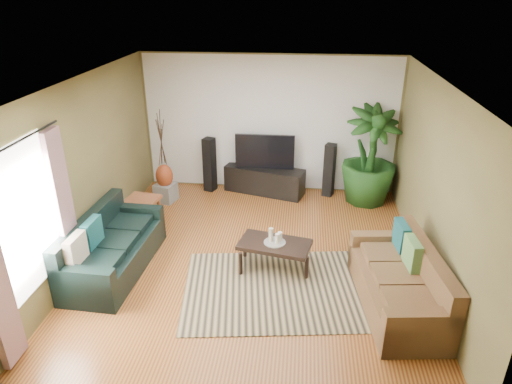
# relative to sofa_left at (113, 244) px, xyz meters

# --- Properties ---
(floor) EXTENTS (5.50, 5.50, 0.00)m
(floor) POSITION_rel_sofa_left_xyz_m (2.01, 0.46, -0.42)
(floor) COLOR #9D6028
(floor) RESTS_ON ground
(ceiling) EXTENTS (5.50, 5.50, 0.00)m
(ceiling) POSITION_rel_sofa_left_xyz_m (2.01, 0.46, 2.28)
(ceiling) COLOR white
(ceiling) RESTS_ON ground
(wall_back) EXTENTS (5.00, 0.00, 5.00)m
(wall_back) POSITION_rel_sofa_left_xyz_m (2.01, 3.21, 0.93)
(wall_back) COLOR olive
(wall_back) RESTS_ON ground
(wall_front) EXTENTS (5.00, 0.00, 5.00)m
(wall_front) POSITION_rel_sofa_left_xyz_m (2.01, -2.29, 0.93)
(wall_front) COLOR olive
(wall_front) RESTS_ON ground
(wall_left) EXTENTS (0.00, 5.50, 5.50)m
(wall_left) POSITION_rel_sofa_left_xyz_m (-0.49, 0.46, 0.92)
(wall_left) COLOR olive
(wall_left) RESTS_ON ground
(wall_right) EXTENTS (0.00, 5.50, 5.50)m
(wall_right) POSITION_rel_sofa_left_xyz_m (4.51, 0.46, 0.92)
(wall_right) COLOR olive
(wall_right) RESTS_ON ground
(backwall_panel) EXTENTS (4.90, 0.00, 4.90)m
(backwall_panel) POSITION_rel_sofa_left_xyz_m (2.01, 3.20, 0.93)
(backwall_panel) COLOR white
(backwall_panel) RESTS_ON ground
(window_pane) EXTENTS (0.00, 1.80, 1.80)m
(window_pane) POSITION_rel_sofa_left_xyz_m (-0.47, -1.14, 0.97)
(window_pane) COLOR white
(window_pane) RESTS_ON ground
(curtain_far) EXTENTS (0.08, 0.35, 2.20)m
(curtain_far) POSITION_rel_sofa_left_xyz_m (-0.42, -0.39, 0.72)
(curtain_far) COLOR gray
(curtain_far) RESTS_ON ground
(curtain_rod) EXTENTS (0.03, 1.90, 0.03)m
(curtain_rod) POSITION_rel_sofa_left_xyz_m (-0.42, -1.14, 1.87)
(curtain_rod) COLOR black
(curtain_rod) RESTS_ON ground
(sofa_left) EXTENTS (0.94, 2.02, 0.85)m
(sofa_left) POSITION_rel_sofa_left_xyz_m (0.00, 0.00, 0.00)
(sofa_left) COLOR black
(sofa_left) RESTS_ON floor
(sofa_right) EXTENTS (1.08, 1.99, 0.85)m
(sofa_right) POSITION_rel_sofa_left_xyz_m (3.96, -0.44, 0.00)
(sofa_right) COLOR brown
(sofa_right) RESTS_ON floor
(area_rug) EXTENTS (2.85, 2.20, 0.01)m
(area_rug) POSITION_rel_sofa_left_xyz_m (2.43, -0.25, -0.42)
(area_rug) COLOR tan
(area_rug) RESTS_ON floor
(coffee_table) EXTENTS (1.12, 0.76, 0.42)m
(coffee_table) POSITION_rel_sofa_left_xyz_m (2.33, 0.29, -0.21)
(coffee_table) COLOR black
(coffee_table) RESTS_ON floor
(candle_tray) EXTENTS (0.32, 0.32, 0.01)m
(candle_tray) POSITION_rel_sofa_left_xyz_m (2.33, 0.29, 0.00)
(candle_tray) COLOR gray
(candle_tray) RESTS_ON coffee_table
(candle_tall) EXTENTS (0.07, 0.07, 0.21)m
(candle_tall) POSITION_rel_sofa_left_xyz_m (2.27, 0.32, 0.11)
(candle_tall) COLOR beige
(candle_tall) RESTS_ON candle_tray
(candle_mid) EXTENTS (0.07, 0.07, 0.16)m
(candle_mid) POSITION_rel_sofa_left_xyz_m (2.37, 0.25, 0.09)
(candle_mid) COLOR #F3E7CD
(candle_mid) RESTS_ON candle_tray
(candle_short) EXTENTS (0.07, 0.07, 0.13)m
(candle_short) POSITION_rel_sofa_left_xyz_m (2.40, 0.35, 0.08)
(candle_short) COLOR white
(candle_short) RESTS_ON candle_tray
(tv_stand) EXTENTS (1.65, 0.89, 0.53)m
(tv_stand) POSITION_rel_sofa_left_xyz_m (1.94, 2.96, -0.16)
(tv_stand) COLOR black
(tv_stand) RESTS_ON floor
(television) EXTENTS (1.16, 0.06, 0.69)m
(television) POSITION_rel_sofa_left_xyz_m (1.94, 2.96, 0.44)
(television) COLOR black
(television) RESTS_ON tv_stand
(speaker_left) EXTENTS (0.26, 0.27, 1.10)m
(speaker_left) POSITION_rel_sofa_left_xyz_m (0.83, 2.96, 0.13)
(speaker_left) COLOR black
(speaker_left) RESTS_ON floor
(speaker_right) EXTENTS (0.25, 0.27, 1.06)m
(speaker_right) POSITION_rel_sofa_left_xyz_m (3.22, 2.96, 0.11)
(speaker_right) COLOR black
(speaker_right) RESTS_ON floor
(potted_plant) EXTENTS (1.31, 1.31, 1.86)m
(potted_plant) POSITION_rel_sofa_left_xyz_m (3.93, 2.76, 0.51)
(potted_plant) COLOR #1A4416
(potted_plant) RESTS_ON floor
(plant_pot) EXTENTS (0.34, 0.34, 0.27)m
(plant_pot) POSITION_rel_sofa_left_xyz_m (3.93, 2.76, -0.29)
(plant_pot) COLOR black
(plant_pot) RESTS_ON floor
(pedestal) EXTENTS (0.44, 0.44, 0.36)m
(pedestal) POSITION_rel_sofa_left_xyz_m (0.07, 2.36, -0.25)
(pedestal) COLOR gray
(pedestal) RESTS_ON floor
(vase) EXTENTS (0.33, 0.33, 0.46)m
(vase) POSITION_rel_sofa_left_xyz_m (0.07, 2.36, 0.10)
(vase) COLOR maroon
(vase) RESTS_ON pedestal
(side_table) EXTENTS (0.60, 0.60, 0.56)m
(side_table) POSITION_rel_sofa_left_xyz_m (-0.00, 1.24, -0.15)
(side_table) COLOR brown
(side_table) RESTS_ON floor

